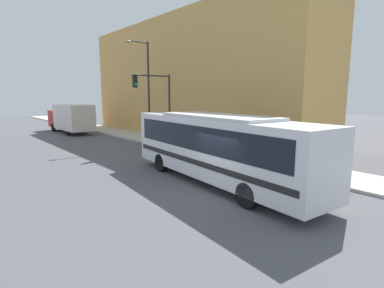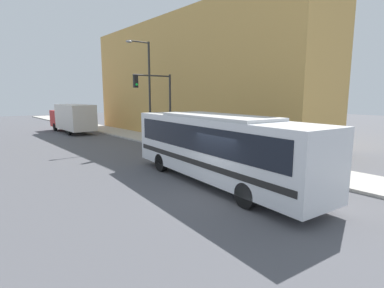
{
  "view_description": "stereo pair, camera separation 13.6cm",
  "coord_description": "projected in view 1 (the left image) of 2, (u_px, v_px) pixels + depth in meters",
  "views": [
    {
      "loc": [
        -8.67,
        -8.32,
        4.07
      ],
      "look_at": [
        1.98,
        4.28,
        1.38
      ],
      "focal_mm": 28.0,
      "sensor_mm": 36.0,
      "label": 1
    },
    {
      "loc": [
        -8.56,
        -8.4,
        4.07
      ],
      "look_at": [
        1.98,
        4.28,
        1.38
      ],
      "focal_mm": 28.0,
      "sensor_mm": 36.0,
      "label": 2
    }
  ],
  "objects": [
    {
      "name": "city_bus",
      "position": [
        217.0,
        144.0,
        13.74
      ],
      "size": [
        3.56,
        11.3,
        3.2
      ],
      "rotation": [
        0.0,
        0.0,
        -0.1
      ],
      "color": "silver",
      "rests_on": "ground_plane"
    },
    {
      "name": "traffic_light_pole",
      "position": [
        158.0,
        97.0,
        22.66
      ],
      "size": [
        3.28,
        0.35,
        5.52
      ],
      "color": "#2D2D2D",
      "rests_on": "sidewalk"
    },
    {
      "name": "parking_meter",
      "position": [
        176.0,
        136.0,
        23.0
      ],
      "size": [
        0.14,
        0.14,
        1.23
      ],
      "color": "#2D2D2D",
      "rests_on": "sidewalk"
    },
    {
      "name": "fire_hydrant",
      "position": [
        259.0,
        158.0,
        17.15
      ],
      "size": [
        0.22,
        0.3,
        0.72
      ],
      "color": "red",
      "rests_on": "sidewalk"
    },
    {
      "name": "delivery_truck",
      "position": [
        71.0,
        117.0,
        32.63
      ],
      "size": [
        2.46,
        8.42,
        3.1
      ],
      "color": "silver",
      "rests_on": "ground_plane"
    },
    {
      "name": "street_lamp",
      "position": [
        146.0,
        84.0,
        25.47
      ],
      "size": [
        2.21,
        0.28,
        8.37
      ],
      "color": "#2D2D2D",
      "rests_on": "sidewalk"
    },
    {
      "name": "sidewalk",
      "position": [
        125.0,
        134.0,
        31.4
      ],
      "size": [
        3.21,
        70.0,
        0.14
      ],
      "color": "#B7B2A8",
      "rests_on": "ground_plane"
    },
    {
      "name": "building_facade",
      "position": [
        189.0,
        79.0,
        29.75
      ],
      "size": [
        6.0,
        28.23,
        11.31
      ],
      "color": "tan",
      "rests_on": "ground_plane"
    },
    {
      "name": "ground_plane",
      "position": [
        222.0,
        194.0,
        12.44
      ],
      "size": [
        120.0,
        120.0,
        0.0
      ],
      "primitive_type": "plane",
      "color": "#515156"
    }
  ]
}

